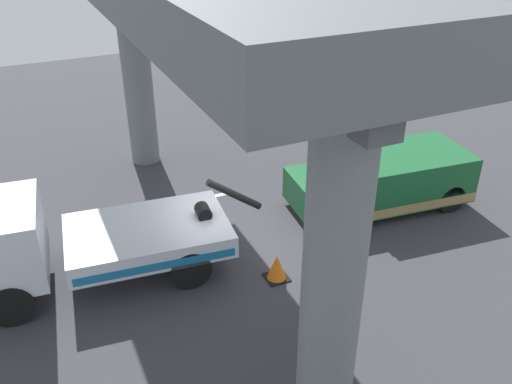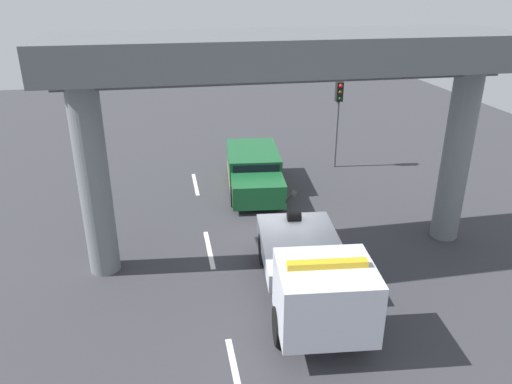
{
  "view_description": "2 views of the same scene",
  "coord_description": "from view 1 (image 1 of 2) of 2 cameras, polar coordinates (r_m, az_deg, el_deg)",
  "views": [
    {
      "loc": [
        4.29,
        11.19,
        8.3
      ],
      "look_at": [
        -0.65,
        0.47,
        1.67
      ],
      "focal_mm": 38.38,
      "sensor_mm": 36.0,
      "label": 1
    },
    {
      "loc": [
        14.81,
        -3.75,
        8.48
      ],
      "look_at": [
        -1.42,
        -0.61,
        1.39
      ],
      "focal_mm": 34.64,
      "sensor_mm": 36.0,
      "label": 2
    }
  ],
  "objects": [
    {
      "name": "tow_truck_white",
      "position": [
        13.33,
        -19.5,
        -4.78
      ],
      "size": [
        7.34,
        3.0,
        2.46
      ],
      "color": "silver",
      "rests_on": "ground"
    },
    {
      "name": "lane_stripe_mid",
      "position": [
        16.59,
        -6.38,
        -0.87
      ],
      "size": [
        2.6,
        0.16,
        0.01
      ],
      "primitive_type": "cube",
      "color": "silver",
      "rests_on": "ground"
    },
    {
      "name": "lane_stripe_west",
      "position": [
        19.05,
        10.92,
        2.94
      ],
      "size": [
        2.6,
        0.16,
        0.01
      ],
      "primitive_type": "cube",
      "color": "silver",
      "rests_on": "ground"
    },
    {
      "name": "ground_plane",
      "position": [
        14.61,
        -3.11,
        -5.59
      ],
      "size": [
        60.0,
        40.0,
        0.1
      ],
      "primitive_type": "cube",
      "color": "#38383D"
    },
    {
      "name": "traffic_cone_orange",
      "position": [
        13.22,
        2.18,
        -7.89
      ],
      "size": [
        0.55,
        0.55,
        0.65
      ],
      "color": "orange",
      "rests_on": "ground"
    },
    {
      "name": "towed_van_green",
      "position": [
        16.43,
        13.55,
        1.2
      ],
      "size": [
        5.39,
        2.69,
        1.58
      ],
      "color": "#195B2D",
      "rests_on": "ground"
    },
    {
      "name": "overpass_structure",
      "position": [
        12.01,
        -6.73,
        17.98
      ],
      "size": [
        3.6,
        13.78,
        7.1
      ],
      "color": "slate",
      "rests_on": "ground"
    }
  ]
}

